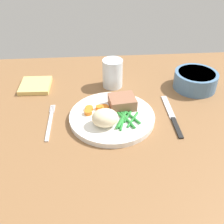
{
  "coord_description": "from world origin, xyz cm",
  "views": [
    {
      "loc": [
        -7.94,
        -59.62,
        49.78
      ],
      "look_at": [
        -3.33,
        1.31,
        4.6
      ],
      "focal_mm": 42.5,
      "sensor_mm": 36.0,
      "label": 1
    }
  ],
  "objects_px": {
    "dinner_plate": "(112,117)",
    "napkin": "(36,86)",
    "salad_bowl": "(195,79)",
    "knife": "(172,116)",
    "water_glass": "(113,75)",
    "fork": "(50,122)",
    "meat_portion": "(122,102)"
  },
  "relations": [
    {
      "from": "dinner_plate",
      "to": "napkin",
      "type": "xyz_separation_m",
      "value": [
        -0.25,
        0.2,
        -0.0
      ]
    },
    {
      "from": "dinner_plate",
      "to": "napkin",
      "type": "height_order",
      "value": "dinner_plate"
    },
    {
      "from": "salad_bowl",
      "to": "napkin",
      "type": "distance_m",
      "value": 0.55
    },
    {
      "from": "knife",
      "to": "napkin",
      "type": "distance_m",
      "value": 0.47
    },
    {
      "from": "dinner_plate",
      "to": "water_glass",
      "type": "bearing_deg",
      "value": 85.08
    },
    {
      "from": "salad_bowl",
      "to": "dinner_plate",
      "type": "bearing_deg",
      "value": -152.27
    },
    {
      "from": "fork",
      "to": "water_glass",
      "type": "bearing_deg",
      "value": 42.82
    },
    {
      "from": "meat_portion",
      "to": "salad_bowl",
      "type": "bearing_deg",
      "value": 23.95
    },
    {
      "from": "napkin",
      "to": "dinner_plate",
      "type": "bearing_deg",
      "value": -38.47
    },
    {
      "from": "salad_bowl",
      "to": "fork",
      "type": "bearing_deg",
      "value": -161.58
    },
    {
      "from": "water_glass",
      "to": "salad_bowl",
      "type": "xyz_separation_m",
      "value": [
        0.28,
        -0.03,
        -0.01
      ]
    },
    {
      "from": "knife",
      "to": "salad_bowl",
      "type": "bearing_deg",
      "value": 52.57
    },
    {
      "from": "fork",
      "to": "napkin",
      "type": "xyz_separation_m",
      "value": [
        -0.07,
        0.2,
        0.01
      ]
    },
    {
      "from": "fork",
      "to": "napkin",
      "type": "bearing_deg",
      "value": 107.62
    },
    {
      "from": "meat_portion",
      "to": "fork",
      "type": "bearing_deg",
      "value": -168.94
    },
    {
      "from": "salad_bowl",
      "to": "meat_portion",
      "type": "bearing_deg",
      "value": -156.05
    },
    {
      "from": "fork",
      "to": "water_glass",
      "type": "xyz_separation_m",
      "value": [
        0.2,
        0.19,
        0.04
      ]
    },
    {
      "from": "dinner_plate",
      "to": "napkin",
      "type": "relative_size",
      "value": 2.31
    },
    {
      "from": "salad_bowl",
      "to": "napkin",
      "type": "relative_size",
      "value": 1.35
    },
    {
      "from": "fork",
      "to": "water_glass",
      "type": "distance_m",
      "value": 0.28
    },
    {
      "from": "knife",
      "to": "water_glass",
      "type": "xyz_separation_m",
      "value": [
        -0.16,
        0.19,
        0.04
      ]
    },
    {
      "from": "meat_portion",
      "to": "napkin",
      "type": "bearing_deg",
      "value": 150.59
    },
    {
      "from": "fork",
      "to": "napkin",
      "type": "relative_size",
      "value": 1.55
    },
    {
      "from": "meat_portion",
      "to": "water_glass",
      "type": "distance_m",
      "value": 0.15
    },
    {
      "from": "knife",
      "to": "salad_bowl",
      "type": "xyz_separation_m",
      "value": [
        0.12,
        0.16,
        0.03
      ]
    },
    {
      "from": "salad_bowl",
      "to": "water_glass",
      "type": "bearing_deg",
      "value": 172.92
    },
    {
      "from": "meat_portion",
      "to": "knife",
      "type": "relative_size",
      "value": 0.37
    },
    {
      "from": "dinner_plate",
      "to": "knife",
      "type": "relative_size",
      "value": 1.21
    },
    {
      "from": "fork",
      "to": "napkin",
      "type": "height_order",
      "value": "napkin"
    },
    {
      "from": "fork",
      "to": "salad_bowl",
      "type": "bearing_deg",
      "value": 16.58
    },
    {
      "from": "dinner_plate",
      "to": "napkin",
      "type": "distance_m",
      "value": 0.32
    },
    {
      "from": "dinner_plate",
      "to": "meat_portion",
      "type": "bearing_deg",
      "value": 49.4
    }
  ]
}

